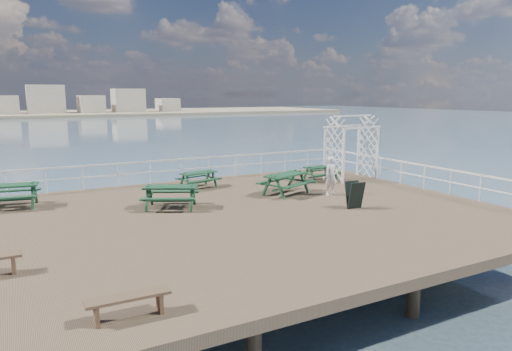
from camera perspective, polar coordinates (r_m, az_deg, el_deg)
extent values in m
cube|color=brown|center=(16.12, -1.49, -5.25)|extent=(18.00, 14.00, 0.30)
plane|color=#445A72|center=(54.71, -20.56, 3.05)|extent=(300.00, 300.00, 0.00)
cube|color=tan|center=(150.63, -19.76, 7.35)|extent=(160.00, 40.00, 0.80)
cube|color=beige|center=(145.95, -28.68, 7.78)|extent=(6.00, 8.00, 5.00)
cube|color=beige|center=(146.20, -24.78, 8.68)|extent=(10.00, 8.00, 8.00)
cube|color=beige|center=(147.44, -20.04, 8.42)|extent=(7.00, 8.00, 5.00)
cube|color=beige|center=(149.38, -15.84, 9.04)|extent=(9.00, 8.00, 7.00)
cube|color=beige|center=(152.71, -10.99, 8.69)|extent=(6.00, 8.00, 4.00)
cylinder|color=brown|center=(20.18, -28.69, -6.89)|extent=(0.36, 0.36, 2.10)
cylinder|color=brown|center=(24.80, 8.42, -2.74)|extent=(0.36, 0.36, 2.10)
cube|color=silver|center=(22.11, -9.46, 1.99)|extent=(17.70, 0.07, 0.07)
cube|color=silver|center=(22.18, -9.42, 0.71)|extent=(17.70, 0.05, 0.05)
cube|color=silver|center=(21.26, 20.37, 1.17)|extent=(0.07, 13.70, 0.07)
cube|color=silver|center=(21.34, 20.29, -0.15)|extent=(0.05, 13.70, 0.05)
cube|color=#13361F|center=(18.99, -28.61, -1.11)|extent=(2.12, 1.11, 0.07)
cube|color=#13361F|center=(19.70, -28.19, -1.68)|extent=(2.04, 0.62, 0.06)
cube|color=#13361F|center=(18.40, -28.89, -2.50)|extent=(2.04, 0.62, 0.06)
cube|color=#13361F|center=(18.92, -26.02, -2.01)|extent=(0.36, 1.62, 0.07)
cube|color=#13361F|center=(19.26, -25.88, -1.98)|extent=(0.19, 0.59, 0.98)
cube|color=#13361F|center=(18.61, -26.14, -2.39)|extent=(0.19, 0.59, 0.98)
cube|color=#13361F|center=(19.10, -28.47, -2.73)|extent=(1.78, 0.39, 0.07)
cube|color=#13361F|center=(20.50, -7.23, 0.34)|extent=(1.73, 0.97, 0.05)
cube|color=#13361F|center=(21.00, -8.03, -0.17)|extent=(1.64, 0.58, 0.05)
cube|color=#13361F|center=(20.10, -6.36, -0.59)|extent=(1.64, 0.58, 0.05)
cube|color=#13361F|center=(20.19, -8.82, -0.66)|extent=(0.36, 1.30, 0.05)
cube|color=#13361F|center=(20.92, -5.66, -0.21)|extent=(0.36, 1.30, 0.05)
cube|color=#13361F|center=(20.43, -9.22, -0.67)|extent=(0.17, 0.47, 0.79)
cube|color=#13361F|center=(19.97, -8.41, -0.90)|extent=(0.17, 0.47, 0.79)
cube|color=#13361F|center=(21.15, -6.08, -0.23)|extent=(0.17, 0.47, 0.79)
cube|color=#13361F|center=(20.71, -5.23, -0.43)|extent=(0.17, 0.47, 0.79)
cube|color=#13361F|center=(20.58, -7.21, -0.88)|extent=(1.43, 0.39, 0.05)
cube|color=#13361F|center=(22.14, 8.08, 1.06)|extent=(1.68, 0.74, 0.05)
cube|color=#13361F|center=(22.60, 7.19, 0.59)|extent=(1.66, 0.33, 0.05)
cube|color=#13361F|center=(21.77, 8.98, 0.18)|extent=(1.66, 0.33, 0.05)
cube|color=#13361F|center=(21.76, 6.67, 0.18)|extent=(0.15, 1.33, 0.05)
cube|color=#13361F|center=(22.62, 9.41, 0.49)|extent=(0.15, 1.33, 0.05)
cube|color=#13361F|center=(21.98, 6.23, 0.17)|extent=(0.10, 0.48, 0.80)
cube|color=#13361F|center=(21.56, 7.12, -0.05)|extent=(0.10, 0.48, 0.80)
cube|color=#13361F|center=(22.83, 8.96, 0.48)|extent=(0.10, 0.48, 0.80)
cube|color=#13361F|center=(22.42, 9.86, 0.27)|extent=(0.10, 0.48, 0.80)
cube|color=#13361F|center=(22.21, 8.06, -0.08)|extent=(1.46, 0.16, 0.05)
cube|color=#13361F|center=(16.91, -10.65, -1.42)|extent=(2.05, 1.54, 0.06)
cube|color=#13361F|center=(17.59, -10.26, -2.00)|extent=(1.83, 1.12, 0.05)
cube|color=#13361F|center=(16.36, -11.00, -2.93)|extent=(1.83, 1.12, 0.05)
cube|color=#13361F|center=(17.14, -13.25, -2.50)|extent=(0.78, 1.41, 0.06)
cube|color=#13361F|center=(16.86, -7.93, -2.53)|extent=(0.78, 1.41, 0.06)
cube|color=#13361F|center=(17.45, -13.02, -2.44)|extent=(0.33, 0.53, 0.94)
cube|color=#13361F|center=(16.84, -13.48, -2.92)|extent=(0.33, 0.53, 0.94)
cube|color=#13361F|center=(17.18, -7.80, -2.47)|extent=(0.33, 0.53, 0.94)
cube|color=#13361F|center=(16.56, -8.06, -2.95)|extent=(0.33, 0.53, 0.94)
cube|color=#13361F|center=(17.02, -10.59, -3.15)|extent=(1.56, 0.86, 0.06)
cube|color=#13361F|center=(19.00, 3.78, 0.11)|extent=(2.16, 1.47, 0.07)
cube|color=#13361F|center=(19.46, 2.19, -0.61)|extent=(1.98, 1.00, 0.06)
cube|color=#13361F|center=(18.67, 5.42, -1.10)|extent=(1.98, 1.00, 0.06)
cube|color=#13361F|center=(18.41, 2.20, -1.30)|extent=(0.68, 1.54, 0.07)
cube|color=#13361F|center=(19.73, 5.23, -0.56)|extent=(0.68, 1.54, 0.07)
cube|color=#13361F|center=(18.63, 1.39, -1.33)|extent=(0.29, 0.57, 0.98)
cube|color=#13361F|center=(18.22, 3.02, -1.61)|extent=(0.29, 0.57, 0.98)
cube|color=#13361F|center=(19.93, 4.44, -0.60)|extent=(0.29, 0.57, 0.98)
cube|color=#13361F|center=(19.55, 6.03, -0.84)|extent=(0.29, 0.57, 0.98)
cube|color=#13361F|center=(19.10, 3.76, -1.51)|extent=(1.70, 0.74, 0.07)
cube|color=brown|center=(12.26, -28.06, -9.75)|extent=(0.09, 0.35, 0.41)
cube|color=brown|center=(9.07, -15.68, -14.39)|extent=(1.56, 0.39, 0.06)
cube|color=brown|center=(9.09, -19.35, -16.10)|extent=(0.08, 0.33, 0.39)
cube|color=brown|center=(9.28, -11.97, -15.16)|extent=(0.08, 0.33, 0.39)
cube|color=silver|center=(21.57, 10.88, 2.32)|extent=(0.10, 0.10, 2.52)
cube|color=silver|center=(22.47, 8.60, 2.69)|extent=(0.10, 0.10, 2.52)
cube|color=silver|center=(23.26, 14.92, 2.71)|extent=(0.10, 0.10, 2.52)
cube|color=silver|center=(24.10, 12.66, 3.05)|extent=(0.10, 0.10, 2.52)
cube|color=silver|center=(22.27, 13.11, 5.85)|extent=(2.52, 0.36, 0.08)
cube|color=silver|center=(23.15, 10.81, 6.09)|extent=(2.52, 0.36, 0.08)
cube|color=silver|center=(22.67, 11.99, 7.32)|extent=(2.52, 0.34, 0.07)
cube|color=black|center=(16.94, 12.43, -2.49)|extent=(0.63, 0.28, 1.02)
cube|color=black|center=(17.10, 12.01, -2.36)|extent=(0.63, 0.28, 1.02)
imported|color=silver|center=(19.03, 9.38, -0.05)|extent=(0.59, 0.39, 1.61)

